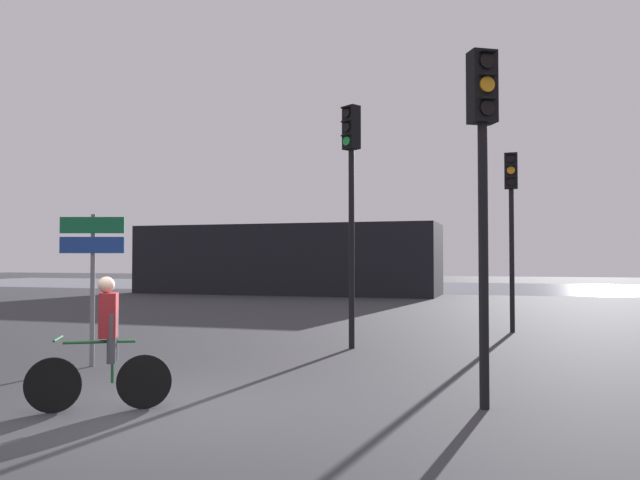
{
  "coord_description": "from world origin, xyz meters",
  "views": [
    {
      "loc": [
        4.1,
        -6.57,
        1.84
      ],
      "look_at": [
        0.5,
        5.0,
        2.2
      ],
      "focal_mm": 35.0,
      "sensor_mm": 36.0,
      "label": 1
    }
  ],
  "objects": [
    {
      "name": "ground_plane",
      "position": [
        0.0,
        0.0,
        0.0
      ],
      "size": [
        120.0,
        120.0,
        0.0
      ],
      "primitive_type": "plane",
      "color": "#333338"
    },
    {
      "name": "water_strip",
      "position": [
        0.0,
        34.01,
        0.0
      ],
      "size": [
        80.0,
        16.0,
        0.01
      ],
      "primitive_type": "cube",
      "color": "slate",
      "rests_on": "ground"
    },
    {
      "name": "distant_building",
      "position": [
        -7.31,
        24.01,
        1.79
      ],
      "size": [
        15.86,
        4.0,
        3.57
      ],
      "primitive_type": "cube",
      "color": "black",
      "rests_on": "ground"
    },
    {
      "name": "traffic_light_far_right",
      "position": [
        4.05,
        9.74,
        3.12
      ],
      "size": [
        0.32,
        0.34,
        4.49
      ],
      "rotation": [
        0.0,
        0.0,
        3.13
      ],
      "color": "black",
      "rests_on": "ground"
    },
    {
      "name": "traffic_light_center",
      "position": [
        0.91,
        5.83,
        3.44
      ],
      "size": [
        0.4,
        0.42,
        4.99
      ],
      "rotation": [
        0.0,
        0.0,
        2.57
      ],
      "color": "black",
      "rests_on": "ground"
    },
    {
      "name": "traffic_light_near_right",
      "position": [
        3.75,
        1.36,
        3.07
      ],
      "size": [
        0.4,
        0.42,
        4.42
      ],
      "rotation": [
        0.0,
        0.0,
        3.66
      ],
      "color": "black",
      "rests_on": "ground"
    },
    {
      "name": "direction_sign_post",
      "position": [
        -2.78,
        2.45,
        1.79
      ],
      "size": [
        1.06,
        0.36,
        2.6
      ],
      "rotation": [
        0.0,
        0.0,
        3.45
      ],
      "color": "slate",
      "rests_on": "ground"
    },
    {
      "name": "cyclist",
      "position": [
        -0.64,
        -0.1,
        0.82
      ],
      "size": [
        1.52,
        0.87,
        1.62
      ],
      "rotation": [
        0.0,
        0.0,
        2.07
      ],
      "color": "black",
      "rests_on": "ground"
    }
  ]
}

